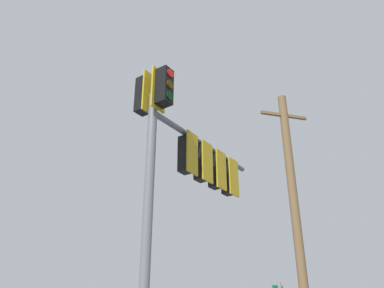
# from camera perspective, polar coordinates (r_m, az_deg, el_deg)

# --- Properties ---
(signal_mast_assembly) EXTENTS (2.35, 4.01, 7.23)m
(signal_mast_assembly) POSITION_cam_1_polar(r_m,az_deg,el_deg) (9.08, -1.27, -3.27)
(signal_mast_assembly) COLOR slate
(signal_mast_assembly) RESTS_ON ground
(utility_pole_wooden) EXTENTS (0.60, 2.05, 11.00)m
(utility_pole_wooden) POSITION_cam_1_polar(r_m,az_deg,el_deg) (15.47, 14.77, -10.60)
(utility_pole_wooden) COLOR brown
(utility_pole_wooden) RESTS_ON ground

